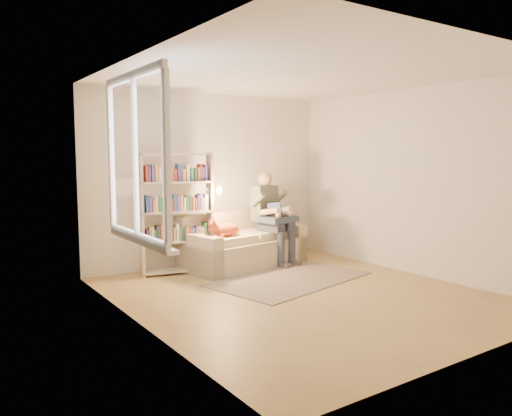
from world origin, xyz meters
TOP-DOWN VIEW (x-y plane):
  - floor at (0.00, 0.00)m, footprint 4.50×4.50m
  - ceiling at (0.00, 0.00)m, footprint 4.00×4.50m
  - wall_left at (-2.00, 0.00)m, footprint 0.02×4.50m
  - wall_right at (2.00, 0.00)m, footprint 0.02×4.50m
  - wall_back at (0.00, 2.25)m, footprint 4.00×0.02m
  - wall_front at (0.00, -2.25)m, footprint 4.00×0.02m
  - window at (-1.95, 0.20)m, footprint 0.12×1.52m
  - sofa at (0.28, 1.74)m, footprint 2.01×1.15m
  - person at (0.75, 1.67)m, footprint 0.49×0.69m
  - cat at (-0.16, 1.54)m, footprint 0.64×0.30m
  - blanket at (0.76, 1.53)m, footprint 0.60×0.52m
  - laptop at (0.76, 1.54)m, footprint 0.34×0.29m
  - bookshelf at (-0.76, 1.83)m, footprint 1.12×0.54m
  - rug at (0.34, 0.66)m, footprint 2.36×1.70m

SIDE VIEW (x-z plane):
  - floor at x=0.00m, z-range 0.00..0.00m
  - rug at x=0.34m, z-range 0.00..0.01m
  - sofa at x=0.28m, z-range -0.11..0.70m
  - cat at x=-0.16m, z-range 0.50..0.74m
  - blanket at x=0.76m, z-range 0.66..0.74m
  - person at x=0.75m, z-range 0.08..1.50m
  - laptop at x=0.76m, z-range 0.67..0.93m
  - bookshelf at x=-0.76m, z-range 0.09..1.80m
  - wall_left at x=-2.00m, z-range 0.00..2.60m
  - wall_right at x=2.00m, z-range 0.00..2.60m
  - wall_back at x=0.00m, z-range 0.00..2.60m
  - wall_front at x=0.00m, z-range 0.00..2.60m
  - window at x=-1.95m, z-range 0.53..2.22m
  - ceiling at x=0.00m, z-range 2.59..2.61m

